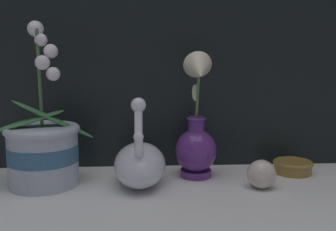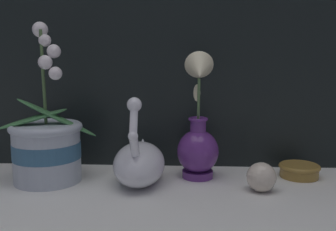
# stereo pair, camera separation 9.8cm
# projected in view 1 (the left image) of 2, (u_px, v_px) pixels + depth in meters

# --- Properties ---
(ground_plane) EXTENTS (2.80, 2.80, 0.00)m
(ground_plane) POSITION_uv_depth(u_px,v_px,m) (175.00, 204.00, 0.86)
(ground_plane) COLOR silver
(orchid_potted_plant) EXTENTS (0.25, 0.18, 0.40)m
(orchid_potted_plant) POSITION_uv_depth(u_px,v_px,m) (43.00, 148.00, 0.97)
(orchid_potted_plant) COLOR #B2BCCC
(orchid_potted_plant) RESTS_ON ground_plane
(swan_figurine) EXTENTS (0.13, 0.23, 0.23)m
(swan_figurine) POSITION_uv_depth(u_px,v_px,m) (140.00, 162.00, 0.98)
(swan_figurine) COLOR white
(swan_figurine) RESTS_ON ground_plane
(blue_vase) EXTENTS (0.11, 0.15, 0.33)m
(blue_vase) POSITION_uv_depth(u_px,v_px,m) (196.00, 136.00, 1.03)
(blue_vase) COLOR #602D7F
(blue_vase) RESTS_ON ground_plane
(glass_sphere) EXTENTS (0.07, 0.07, 0.07)m
(glass_sphere) POSITION_uv_depth(u_px,v_px,m) (261.00, 174.00, 0.96)
(glass_sphere) COLOR beige
(glass_sphere) RESTS_ON ground_plane
(amber_dish) EXTENTS (0.11, 0.11, 0.03)m
(amber_dish) POSITION_uv_depth(u_px,v_px,m) (293.00, 166.00, 1.08)
(amber_dish) COLOR olive
(amber_dish) RESTS_ON ground_plane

